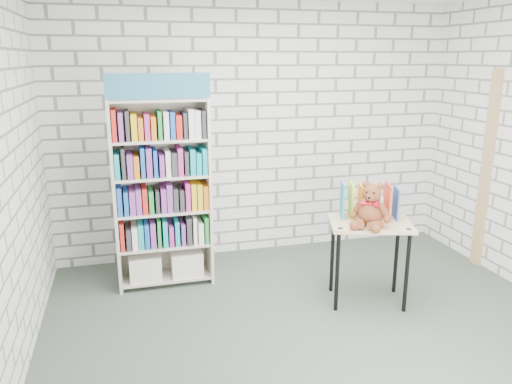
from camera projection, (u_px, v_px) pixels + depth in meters
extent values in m
plane|color=#3F4A3F|center=(321.00, 335.00, 4.09)|extent=(4.50, 4.50, 0.00)
cube|color=silver|center=(257.00, 132.00, 5.59)|extent=(4.50, 0.02, 2.80)
cube|color=beige|center=(115.00, 197.00, 4.72)|extent=(0.03, 0.36, 1.85)
cube|color=beige|center=(208.00, 191.00, 4.94)|extent=(0.03, 0.36, 1.85)
cube|color=beige|center=(161.00, 190.00, 4.99)|extent=(0.92, 0.02, 1.85)
cube|color=teal|center=(158.00, 86.00, 4.40)|extent=(0.92, 0.02, 0.23)
cube|color=beige|center=(167.00, 276.00, 5.05)|extent=(0.86, 0.34, 0.03)
cube|color=beige|center=(165.00, 244.00, 4.96)|extent=(0.86, 0.34, 0.03)
cube|color=beige|center=(163.00, 210.00, 4.87)|extent=(0.86, 0.34, 0.03)
cube|color=beige|center=(161.00, 176.00, 4.78)|extent=(0.86, 0.34, 0.03)
cube|color=beige|center=(160.00, 140.00, 4.69)|extent=(0.86, 0.34, 0.03)
cube|color=beige|center=(158.00, 100.00, 4.59)|extent=(0.86, 0.34, 0.03)
cube|color=silver|center=(145.00, 266.00, 4.97)|extent=(0.31, 0.30, 0.25)
cube|color=silver|center=(186.00, 262.00, 5.07)|extent=(0.31, 0.30, 0.25)
cube|color=white|center=(164.00, 231.00, 4.92)|extent=(0.86, 0.30, 0.25)
cube|color=purple|center=(163.00, 197.00, 4.83)|extent=(0.86, 0.30, 0.25)
cube|color=#333338|center=(161.00, 162.00, 4.74)|extent=(0.86, 0.30, 0.25)
cube|color=red|center=(159.00, 125.00, 4.65)|extent=(0.86, 0.30, 0.25)
cube|color=tan|center=(370.00, 224.00, 4.48)|extent=(0.84, 0.69, 0.03)
cylinder|color=black|center=(337.00, 272.00, 4.41)|extent=(0.04, 0.04, 0.74)
cylinder|color=black|center=(332.00, 255.00, 4.78)|extent=(0.04, 0.04, 0.74)
cylinder|color=black|center=(407.00, 273.00, 4.39)|extent=(0.04, 0.04, 0.74)
cylinder|color=black|center=(396.00, 256.00, 4.76)|extent=(0.04, 0.04, 0.74)
cylinder|color=black|center=(340.00, 229.00, 4.31)|extent=(0.05, 0.05, 0.01)
cylinder|color=black|center=(409.00, 229.00, 4.29)|extent=(0.05, 0.05, 0.01)
cube|color=teal|center=(342.00, 202.00, 4.56)|extent=(0.08, 0.22, 0.30)
cube|color=yellow|center=(351.00, 202.00, 4.56)|extent=(0.08, 0.22, 0.30)
cube|color=orange|center=(360.00, 202.00, 4.56)|extent=(0.08, 0.22, 0.30)
cube|color=black|center=(369.00, 202.00, 4.55)|extent=(0.08, 0.22, 0.30)
cube|color=white|center=(378.00, 202.00, 4.55)|extent=(0.08, 0.22, 0.30)
cube|color=red|center=(387.00, 202.00, 4.55)|extent=(0.08, 0.22, 0.30)
cube|color=#305BB6|center=(396.00, 203.00, 4.54)|extent=(0.08, 0.22, 0.30)
ellipsoid|color=brown|center=(371.00, 213.00, 4.36)|extent=(0.23, 0.20, 0.23)
sphere|color=brown|center=(372.00, 193.00, 4.31)|extent=(0.17, 0.17, 0.17)
sphere|color=brown|center=(366.00, 185.00, 4.34)|extent=(0.06, 0.06, 0.06)
sphere|color=brown|center=(380.00, 186.00, 4.28)|extent=(0.06, 0.06, 0.06)
sphere|color=brown|center=(370.00, 198.00, 4.26)|extent=(0.07, 0.07, 0.07)
sphere|color=black|center=(367.00, 192.00, 4.26)|extent=(0.02, 0.02, 0.02)
sphere|color=black|center=(374.00, 193.00, 4.24)|extent=(0.02, 0.02, 0.02)
sphere|color=black|center=(369.00, 198.00, 4.24)|extent=(0.02, 0.02, 0.02)
cylinder|color=brown|center=(358.00, 208.00, 4.39)|extent=(0.10, 0.14, 0.16)
cylinder|color=brown|center=(384.00, 211.00, 4.29)|extent=(0.14, 0.09, 0.16)
sphere|color=brown|center=(353.00, 215.00, 4.40)|extent=(0.07, 0.07, 0.07)
sphere|color=brown|center=(387.00, 220.00, 4.28)|extent=(0.07, 0.07, 0.07)
cylinder|color=brown|center=(360.00, 223.00, 4.31)|extent=(0.13, 0.19, 0.09)
cylinder|color=brown|center=(375.00, 225.00, 4.25)|extent=(0.19, 0.15, 0.09)
sphere|color=brown|center=(354.00, 226.00, 4.26)|extent=(0.08, 0.08, 0.08)
sphere|color=brown|center=(376.00, 229.00, 4.18)|extent=(0.08, 0.08, 0.08)
cone|color=red|center=(365.00, 203.00, 4.30)|extent=(0.09, 0.09, 0.06)
cone|color=red|center=(374.00, 204.00, 4.26)|extent=(0.09, 0.09, 0.06)
sphere|color=red|center=(370.00, 204.00, 4.28)|extent=(0.04, 0.04, 0.04)
cube|color=tan|center=(486.00, 171.00, 5.27)|extent=(0.05, 0.12, 2.10)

